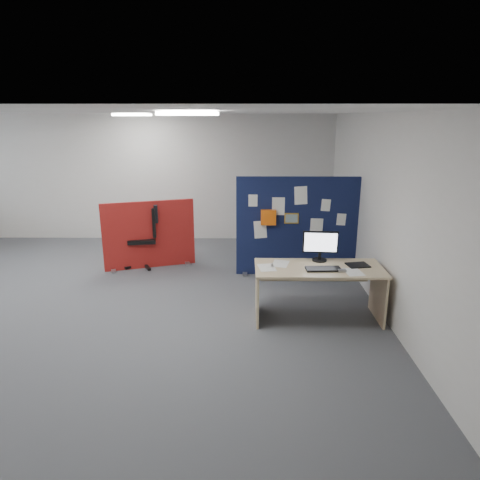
{
  "coord_description": "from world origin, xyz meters",
  "views": [
    {
      "loc": [
        2.6,
        -5.75,
        2.64
      ],
      "look_at": [
        2.53,
        -0.09,
        1.0
      ],
      "focal_mm": 32.0,
      "sensor_mm": 36.0,
      "label": 1
    }
  ],
  "objects_px": {
    "navy_divider": "(296,227)",
    "office_chair": "(149,231)",
    "main_desk": "(318,278)",
    "red_divider": "(149,235)",
    "monitor_main": "(320,245)"
  },
  "relations": [
    {
      "from": "navy_divider",
      "to": "office_chair",
      "type": "relative_size",
      "value": 1.81
    },
    {
      "from": "navy_divider",
      "to": "main_desk",
      "type": "height_order",
      "value": "navy_divider"
    },
    {
      "from": "main_desk",
      "to": "navy_divider",
      "type": "bearing_deg",
      "value": 93.97
    },
    {
      "from": "navy_divider",
      "to": "red_divider",
      "type": "relative_size",
      "value": 1.32
    },
    {
      "from": "navy_divider",
      "to": "main_desk",
      "type": "xyz_separation_m",
      "value": [
        0.11,
        -1.65,
        -0.29
      ]
    },
    {
      "from": "navy_divider",
      "to": "red_divider",
      "type": "height_order",
      "value": "navy_divider"
    },
    {
      "from": "main_desk",
      "to": "red_divider",
      "type": "bearing_deg",
      "value": 143.74
    },
    {
      "from": "main_desk",
      "to": "red_divider",
      "type": "xyz_separation_m",
      "value": [
        -2.69,
        1.97,
        0.04
      ]
    },
    {
      "from": "monitor_main",
      "to": "office_chair",
      "type": "bearing_deg",
      "value": 150.51
    },
    {
      "from": "navy_divider",
      "to": "main_desk",
      "type": "distance_m",
      "value": 1.68
    },
    {
      "from": "main_desk",
      "to": "red_divider",
      "type": "height_order",
      "value": "red_divider"
    },
    {
      "from": "navy_divider",
      "to": "monitor_main",
      "type": "distance_m",
      "value": 1.44
    },
    {
      "from": "main_desk",
      "to": "red_divider",
      "type": "relative_size",
      "value": 1.08
    },
    {
      "from": "red_divider",
      "to": "office_chair",
      "type": "xyz_separation_m",
      "value": [
        -0.03,
        0.1,
        0.05
      ]
    },
    {
      "from": "main_desk",
      "to": "office_chair",
      "type": "distance_m",
      "value": 3.42
    }
  ]
}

